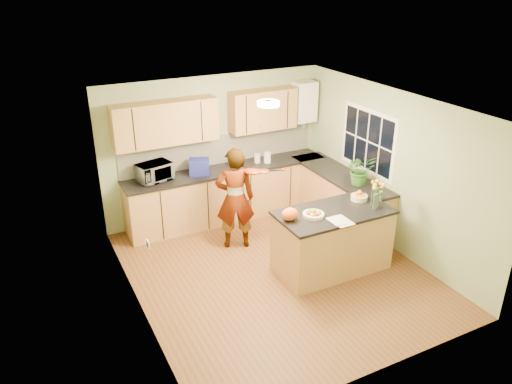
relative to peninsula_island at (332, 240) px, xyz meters
name	(u,v)px	position (x,y,z in m)	size (l,w,h in m)	color
floor	(276,272)	(-0.77, 0.28, -0.48)	(4.50, 4.50, 0.00)	brown
ceiling	(279,106)	(-0.77, 0.28, 2.02)	(4.00, 4.50, 0.02)	white
wall_back	(215,147)	(-0.77, 2.53, 0.77)	(4.00, 0.02, 2.50)	#95A979
wall_front	(386,277)	(-0.77, -1.97, 0.77)	(4.00, 0.02, 2.50)	#95A979
wall_left	(134,226)	(-2.77, 0.28, 0.77)	(0.02, 4.50, 2.50)	#95A979
wall_right	(391,170)	(1.23, 0.28, 0.77)	(0.02, 4.50, 2.50)	#95A979
back_counter	(228,193)	(-0.67, 2.23, -0.01)	(3.64, 0.62, 0.94)	#A76E42
right_counter	(339,199)	(0.93, 1.13, -0.01)	(0.62, 2.24, 0.94)	#A76E42
splashback	(221,149)	(-0.67, 2.52, 0.72)	(3.60, 0.02, 0.52)	white
upper_cabinets	(208,117)	(-0.94, 2.36, 1.37)	(3.20, 0.34, 0.70)	#A76E42
boiler	(304,102)	(0.93, 2.37, 1.42)	(0.40, 0.30, 0.86)	white
window_right	(368,141)	(1.23, 0.88, 1.07)	(0.01, 1.30, 1.05)	white
light_switch	(148,244)	(-2.75, -0.32, 0.82)	(0.02, 0.09, 0.09)	white
ceiling_lamp	(268,103)	(-0.77, 0.58, 1.98)	(0.30, 0.30, 0.07)	#FFEABF
peninsula_island	(332,240)	(0.00, 0.00, 0.00)	(1.66, 0.85, 0.95)	#A76E42
fruit_dish	(314,213)	(-0.35, 0.00, 0.52)	(0.30, 0.30, 0.10)	beige
orange_bowl	(359,196)	(0.55, 0.15, 0.54)	(0.25, 0.25, 0.14)	beige
flower_vase	(378,188)	(0.60, -0.18, 0.78)	(0.25, 0.25, 0.46)	silver
orange_bag	(290,214)	(-0.70, 0.05, 0.56)	(0.23, 0.20, 0.18)	#F75814
papers	(341,221)	(-0.10, -0.30, 0.48)	(0.24, 0.33, 0.01)	silver
violinist	(235,199)	(-0.97, 1.26, 0.35)	(0.61, 0.40, 1.66)	tan
violin	(253,171)	(-0.77, 1.04, 0.85)	(0.62, 0.25, 0.12)	#511505
microwave	(154,172)	(-1.94, 2.27, 0.61)	(0.54, 0.36, 0.30)	white
blue_box	(199,167)	(-1.19, 2.21, 0.59)	(0.33, 0.24, 0.26)	navy
kettle	(235,161)	(-0.54, 2.21, 0.58)	(0.15, 0.15, 0.29)	silver
jar_cream	(257,158)	(-0.08, 2.25, 0.54)	(0.11, 0.11, 0.16)	beige
jar_white	(267,158)	(0.08, 2.17, 0.56)	(0.12, 0.12, 0.19)	white
potted_plant	(361,170)	(0.93, 0.64, 0.71)	(0.45, 0.39, 0.50)	#346E24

